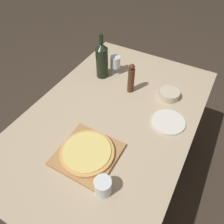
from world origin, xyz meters
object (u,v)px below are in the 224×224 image
(pepper_mill, at_px, (132,79))
(wine_glass, at_px, (115,62))
(small_bowl, at_px, (169,94))
(wine_bottle, at_px, (102,60))
(pizza, at_px, (87,152))

(pepper_mill, height_order, wine_glass, pepper_mill)
(small_bowl, bearing_deg, wine_glass, 171.81)
(wine_bottle, xyz_separation_m, small_bowl, (0.52, 0.01, -0.11))
(pepper_mill, bearing_deg, pizza, -87.49)
(pizza, bearing_deg, wine_glass, 107.17)
(wine_bottle, bearing_deg, pizza, -65.75)
(wine_bottle, bearing_deg, small_bowl, 1.35)
(pizza, xyz_separation_m, wine_bottle, (-0.29, 0.64, 0.11))
(wine_bottle, bearing_deg, wine_glass, 48.92)
(pepper_mill, relative_size, small_bowl, 1.60)
(wine_glass, xyz_separation_m, small_bowl, (0.45, -0.06, -0.07))
(pizza, distance_m, pepper_mill, 0.59)
(pizza, xyz_separation_m, wine_glass, (-0.22, 0.72, 0.06))
(pizza, height_order, wine_glass, wine_glass)
(pepper_mill, xyz_separation_m, wine_glass, (-0.20, 0.13, -0.01))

